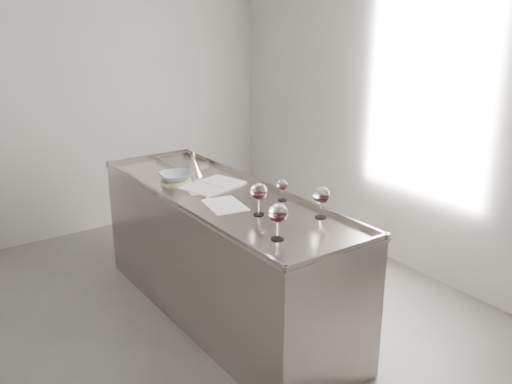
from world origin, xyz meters
TOP-DOWN VIEW (x-y plane):
  - room_shell at (0.00, 0.00)m, footprint 4.54×5.04m
  - counter at (0.50, 0.30)m, footprint 0.77×2.42m
  - wine_glass_left at (0.35, -0.54)m, footprint 0.11×0.11m
  - wine_glass_middle at (0.49, -0.16)m, footprint 0.11×0.11m
  - wine_glass_right at (0.78, -0.43)m, footprint 0.10×0.10m
  - wine_glass_small at (0.77, -0.03)m, footprint 0.07×0.07m
  - notebook at (0.55, 0.51)m, footprint 0.49×0.40m
  - loose_paper_top at (0.40, 0.11)m, footprint 0.28×0.36m
  - loose_paper_under at (0.45, 0.51)m, footprint 0.27×0.33m
  - trivet at (0.37, 0.74)m, footprint 0.29×0.29m
  - ceramic_bowl at (0.37, 0.74)m, footprint 0.28×0.28m
  - wine_funnel at (0.56, 0.81)m, footprint 0.14×0.14m

SIDE VIEW (x-z plane):
  - counter at x=0.50m, z-range -0.01..0.96m
  - loose_paper_top at x=0.40m, z-range 0.94..0.94m
  - loose_paper_under at x=0.45m, z-range 0.94..0.94m
  - notebook at x=0.55m, z-range 0.94..0.96m
  - trivet at x=0.37m, z-range 0.94..0.96m
  - ceramic_bowl at x=0.37m, z-range 0.96..1.02m
  - wine_funnel at x=0.56m, z-range 0.90..1.11m
  - wine_glass_small at x=0.77m, z-range 0.97..1.12m
  - wine_glass_right at x=0.78m, z-range 0.98..1.19m
  - wine_glass_middle at x=0.49m, z-range 0.98..1.20m
  - wine_glass_left at x=0.35m, z-range 0.99..1.20m
  - room_shell at x=0.00m, z-range -0.02..2.82m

